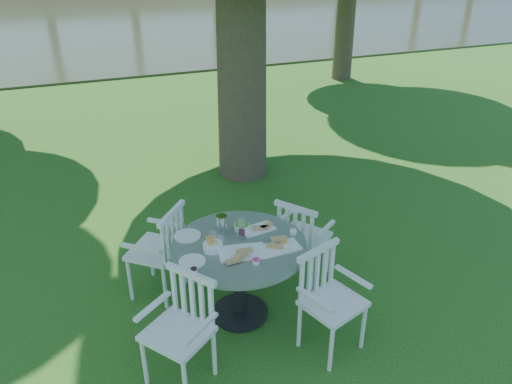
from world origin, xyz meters
TOP-DOWN VIEW (x-y plane):
  - ground at (0.00, 0.00)m, footprint 140.00×140.00m
  - table at (-0.52, -0.72)m, footprint 1.28×1.28m
  - chair_ne at (0.28, -0.39)m, footprint 0.66×0.66m
  - chair_nw at (-1.13, -0.11)m, footprint 0.70×0.70m
  - chair_sw at (-1.19, -1.25)m, footprint 0.67×0.68m
  - chair_se at (0.08, -1.34)m, footprint 0.62×0.60m
  - tableware at (-0.58, -0.66)m, footprint 1.19×0.81m
  - river at (0.00, 23.00)m, footprint 100.00×28.00m

SIDE VIEW (x-z plane):
  - ground at x=0.00m, z-range 0.00..0.00m
  - river at x=0.00m, z-range -0.06..0.06m
  - chair_ne at x=0.28m, z-range 0.09..1.05m
  - chair_se at x=0.08m, z-range 0.09..1.07m
  - chair_sw at x=-1.19m, z-range 0.09..1.08m
  - chair_nw at x=-1.13m, z-range 0.09..1.11m
  - table at x=-0.52m, z-range 0.24..1.07m
  - tableware at x=-0.58m, z-range 0.77..0.99m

